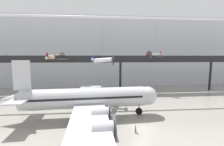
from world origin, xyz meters
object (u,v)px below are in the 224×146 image
suspended_plane_white_twin (103,60)px  stanchion_barrier (147,123)px  airliner_silver_main (85,98)px  info_sign_pedestal (136,129)px  suspended_plane_silver_racer (155,55)px  suspended_plane_cream_biplane (55,57)px

suspended_plane_white_twin → stanchion_barrier: bearing=-44.7°
stanchion_barrier → airliner_silver_main: bearing=159.3°
suspended_plane_white_twin → info_sign_pedestal: size_ratio=9.16×
stanchion_barrier → info_sign_pedestal: 3.24m
suspended_plane_white_twin → suspended_plane_silver_racer: (16.36, 9.83, 1.25)m
stanchion_barrier → suspended_plane_cream_biplane: bearing=133.0°
airliner_silver_main → suspended_plane_white_twin: 11.77m
suspended_plane_cream_biplane → info_sign_pedestal: (18.09, -24.15, -10.48)m
airliner_silver_main → suspended_plane_cream_biplane: size_ratio=2.97×
suspended_plane_silver_racer → info_sign_pedestal: bearing=36.0°
suspended_plane_white_twin → suspended_plane_cream_biplane: size_ratio=1.06×
info_sign_pedestal → airliner_silver_main: bearing=151.2°
suspended_plane_cream_biplane → stanchion_barrier: 31.92m
stanchion_barrier → suspended_plane_silver_racer: bearing=67.4°
suspended_plane_white_twin → stanchion_barrier: size_ratio=10.55×
suspended_plane_white_twin → suspended_plane_silver_racer: size_ratio=1.14×
suspended_plane_white_twin → suspended_plane_silver_racer: bearing=48.4°
airliner_silver_main → suspended_plane_white_twin: bearing=65.0°
airliner_silver_main → suspended_plane_cream_biplane: 21.96m
airliner_silver_main → info_sign_pedestal: 10.52m
airliner_silver_main → suspended_plane_silver_racer: 28.53m
suspended_plane_cream_biplane → info_sign_pedestal: suspended_plane_cream_biplane is taller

